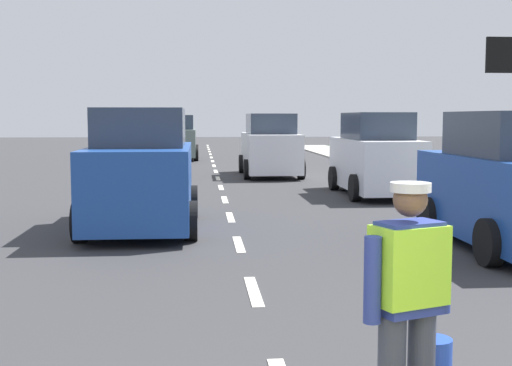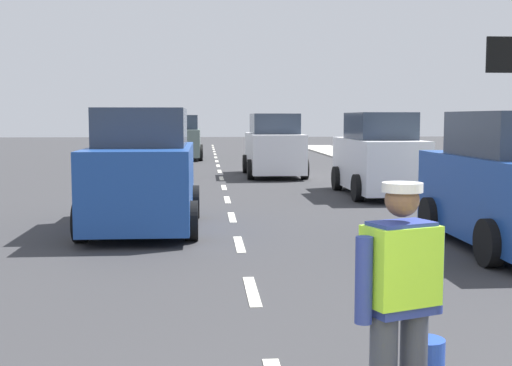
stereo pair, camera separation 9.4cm
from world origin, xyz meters
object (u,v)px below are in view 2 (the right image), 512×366
Objects in this scene: car_oncoming_third at (182,139)px; road_worker at (402,296)px; car_parked_far at (378,157)px; car_oncoming_lead at (143,173)px; car_outgoing_far at (274,147)px; car_parked_curbside at (510,186)px.

road_worker is at bearing -85.31° from car_oncoming_third.
car_oncoming_third is 16.93m from car_parked_far.
car_oncoming_lead is at bearing 105.95° from road_worker.
car_oncoming_lead reaches higher than car_oncoming_third.
car_parked_curbside is at bearing -80.17° from car_outgoing_far.
car_oncoming_lead is (-5.94, 2.42, 0.04)m from car_parked_curbside.
car_parked_far reaches higher than car_parked_curbside.
car_parked_far reaches higher than car_oncoming_third.
car_parked_far is at bearing 76.14° from road_worker.
road_worker is 0.40× the size of car_oncoming_lead.
car_outgoing_far reaches higher than road_worker.
car_outgoing_far is at bearing 99.83° from car_parked_curbside.
car_outgoing_far reaches higher than car_parked_curbside.
car_parked_far is at bearing -70.19° from car_oncoming_third.
car_oncoming_third is (-3.57, 9.79, -0.01)m from car_outgoing_far.
car_oncoming_lead reaches higher than car_parked_curbside.
car_parked_far is (-0.19, 7.43, 0.02)m from car_parked_curbside.
car_oncoming_third reaches higher than car_parked_curbside.
road_worker is at bearing -103.86° from car_parked_far.
road_worker is 0.39× the size of car_oncoming_third.
car_parked_far is at bearing 91.46° from car_parked_curbside.
road_worker is 13.89m from car_parked_far.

